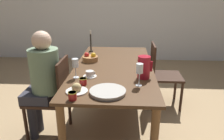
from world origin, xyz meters
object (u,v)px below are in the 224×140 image
chair_opposite (161,73)px  candlestick_tall (91,44)px  serving_tray (108,92)px  person_seated (42,77)px  wine_glass_juice (75,64)px  chair_person_side (53,95)px  jam_jar_amber (72,96)px  fruit_bowl (90,58)px  red_pitcher (144,67)px  wine_glass_water (140,69)px  jam_jar_red (83,81)px  teacup_near_person (90,74)px  bread_plate (77,89)px

chair_opposite → candlestick_tall: bearing=-100.0°
serving_tray → candlestick_tall: candlestick_tall is taller
person_seated → wine_glass_juice: size_ratio=5.96×
chair_person_side → person_seated: bearing=108.4°
jam_jar_amber → candlestick_tall: size_ratio=0.23×
wine_glass_juice → fruit_bowl: wine_glass_juice is taller
red_pitcher → wine_glass_water: bearing=-105.9°
serving_tray → jam_jar_amber: 0.30m
chair_opposite → serving_tray: chair_opposite is taller
person_seated → jam_jar_red: 0.53m
person_seated → red_pitcher: (1.04, -0.02, 0.14)m
wine_glass_juice → jam_jar_red: (0.11, -0.17, -0.11)m
red_pitcher → fruit_bowl: (-0.62, 0.52, -0.07)m
serving_tray → jam_jar_red: (-0.24, 0.16, 0.02)m
jam_jar_amber → candlestick_tall: (-0.08, 1.49, 0.08)m
jam_jar_amber → red_pitcher: bearing=40.5°
chair_opposite → jam_jar_red: chair_opposite is taller
teacup_near_person → fruit_bowl: 0.52m
teacup_near_person → jam_jar_red: 0.21m
chair_opposite → person_seated: bearing=-59.6°
red_pitcher → wine_glass_juice: (-0.67, -0.04, 0.03)m
serving_tray → jam_jar_amber: size_ratio=4.41×
wine_glass_water → fruit_bowl: (-0.56, 0.71, -0.12)m
wine_glass_juice → jam_jar_red: bearing=-58.8°
red_pitcher → bread_plate: size_ratio=1.18×
fruit_bowl → candlestick_tall: 0.48m
teacup_near_person → jam_jar_red: jam_jar_red is taller
wine_glass_juice → fruit_bowl: bearing=84.3°
wine_glass_juice → jam_jar_red: 0.23m
wine_glass_juice → jam_jar_red: wine_glass_juice is taller
serving_tray → wine_glass_water: bearing=33.8°
wine_glass_juice → serving_tray: bearing=-44.5°
chair_person_side → bread_plate: chair_person_side is taller
person_seated → serving_tray: bearing=-118.9°
teacup_near_person → serving_tray: bearing=-60.6°
chair_person_side → wine_glass_water: size_ratio=4.19×
bread_plate → candlestick_tall: 1.35m
wine_glass_water → wine_glass_juice: bearing=165.7°
wine_glass_juice → bread_plate: bearing=-76.5°
red_pitcher → fruit_bowl: size_ratio=1.18×
teacup_near_person → candlestick_tall: 1.00m
jam_jar_red → fruit_bowl: bearing=93.9°
chair_person_side → person_seated: person_seated is taller
wine_glass_water → wine_glass_juice: (-0.62, 0.16, -0.01)m
chair_opposite → wine_glass_juice: wine_glass_juice is taller
red_pitcher → candlestick_tall: 1.20m
person_seated → jam_jar_red: bearing=-115.8°
fruit_bowl → wine_glass_juice: bearing=-95.7°
person_seated → candlestick_tall: person_seated is taller
person_seated → jam_jar_red: (0.47, -0.23, 0.06)m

